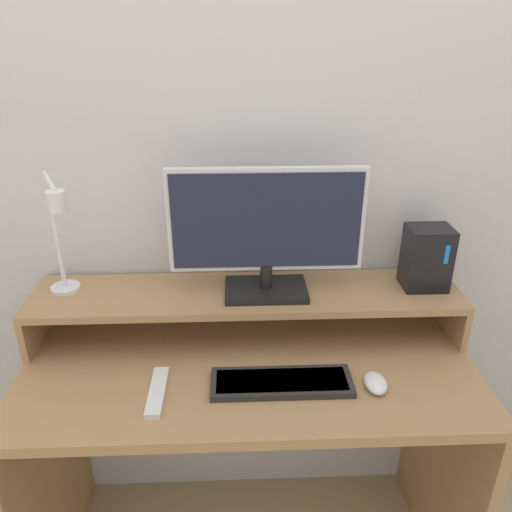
# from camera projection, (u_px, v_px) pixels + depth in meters

# --- Properties ---
(wall_back) EXTENTS (6.00, 0.05, 2.50)m
(wall_back) POSITION_uv_depth(u_px,v_px,m) (244.00, 166.00, 1.45)
(wall_back) COLOR silver
(wall_back) RESTS_ON ground_plane
(desk) EXTENTS (1.24, 0.56, 0.78)m
(desk) POSITION_uv_depth(u_px,v_px,m) (249.00, 427.00, 1.47)
(desk) COLOR #A87F51
(desk) RESTS_ON ground_plane
(monitor_shelf) EXTENTS (1.24, 0.25, 0.15)m
(monitor_shelf) POSITION_uv_depth(u_px,v_px,m) (247.00, 297.00, 1.46)
(monitor_shelf) COLOR #A87F51
(monitor_shelf) RESTS_ON desk
(monitor) EXTENTS (0.54, 0.15, 0.37)m
(monitor) POSITION_uv_depth(u_px,v_px,m) (266.00, 230.00, 1.36)
(monitor) COLOR black
(monitor) RESTS_ON monitor_shelf
(desk_lamp) EXTENTS (0.14, 0.22, 0.36)m
(desk_lamp) POSITION_uv_depth(u_px,v_px,m) (59.00, 237.00, 1.31)
(desk_lamp) COLOR silver
(desk_lamp) RESTS_ON monitor_shelf
(router_dock) EXTENTS (0.12, 0.10, 0.19)m
(router_dock) POSITION_uv_depth(u_px,v_px,m) (426.00, 258.00, 1.44)
(router_dock) COLOR black
(router_dock) RESTS_ON monitor_shelf
(keyboard) EXTENTS (0.37, 0.12, 0.02)m
(keyboard) POSITION_uv_depth(u_px,v_px,m) (282.00, 382.00, 1.29)
(keyboard) COLOR #282828
(keyboard) RESTS_ON desk
(mouse) EXTENTS (0.06, 0.09, 0.03)m
(mouse) POSITION_uv_depth(u_px,v_px,m) (376.00, 383.00, 1.28)
(mouse) COLOR white
(mouse) RESTS_ON desk
(remote_control) EXTENTS (0.04, 0.18, 0.02)m
(remote_control) POSITION_uv_depth(u_px,v_px,m) (157.00, 392.00, 1.26)
(remote_control) COLOR white
(remote_control) RESTS_ON desk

